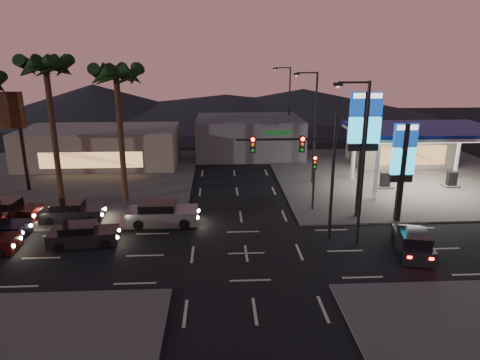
{
  "coord_description": "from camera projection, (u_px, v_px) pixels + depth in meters",
  "views": [
    {
      "loc": [
        -1.59,
        -23.18,
        11.42
      ],
      "look_at": [
        -0.09,
        5.33,
        3.0
      ],
      "focal_mm": 32.0,
      "sensor_mm": 36.0,
      "label": 1
    }
  ],
  "objects": [
    {
      "name": "hill_center",
      "position": [
        226.0,
        105.0,
        82.42
      ],
      "size": [
        60.0,
        60.0,
        4.0
      ],
      "primitive_type": "cone",
      "color": "black",
      "rests_on": "ground"
    },
    {
      "name": "building_far_mid",
      "position": [
        249.0,
        136.0,
        49.9
      ],
      "size": [
        12.0,
        9.0,
        4.4
      ],
      "primitive_type": "cube",
      "color": "#4C4C51",
      "rests_on": "ground"
    },
    {
      "name": "streetlight_mid",
      "position": [
        313.0,
        122.0,
        37.65
      ],
      "size": [
        2.14,
        0.25,
        10.0
      ],
      "color": "black",
      "rests_on": "ground"
    },
    {
      "name": "pedestal_signal",
      "position": [
        314.0,
        174.0,
        31.65
      ],
      "size": [
        0.32,
        0.39,
        4.3
      ],
      "color": "black",
      "rests_on": "ground"
    },
    {
      "name": "car_lane_b_mid",
      "position": [
        72.0,
        212.0,
        30.32
      ],
      "size": [
        4.44,
        2.04,
        1.42
      ],
      "color": "black",
      "rests_on": "ground"
    },
    {
      "name": "car_lane_b_front",
      "position": [
        162.0,
        214.0,
        29.73
      ],
      "size": [
        5.01,
        2.14,
        1.62
      ],
      "color": "slate",
      "rests_on": "ground"
    },
    {
      "name": "convenience_store",
      "position": [
        400.0,
        145.0,
        45.97
      ],
      "size": [
        10.0,
        6.0,
        4.0
      ],
      "primitive_type": "cube",
      "color": "#726B5B",
      "rests_on": "ground"
    },
    {
      "name": "corner_lot_ne",
      "position": [
        399.0,
        176.0,
        41.63
      ],
      "size": [
        24.0,
        24.0,
        0.12
      ],
      "primitive_type": "cube",
      "color": "#47443F",
      "rests_on": "ground"
    },
    {
      "name": "palm_b",
      "position": [
        46.0,
        75.0,
        31.09
      ],
      "size": [
        4.41,
        4.41,
        11.46
      ],
      "color": "black",
      "rests_on": "ground"
    },
    {
      "name": "corner_lot_nw",
      "position": [
        65.0,
        180.0,
        40.02
      ],
      "size": [
        24.0,
        24.0,
        0.12
      ],
      "primitive_type": "cube",
      "color": "#47443F",
      "rests_on": "ground"
    },
    {
      "name": "streetlight_far",
      "position": [
        288.0,
        104.0,
        51.06
      ],
      "size": [
        2.14,
        0.25,
        10.0
      ],
      "color": "black",
      "rests_on": "ground"
    },
    {
      "name": "gas_station",
      "position": [
        424.0,
        132.0,
        36.38
      ],
      "size": [
        12.2,
        8.2,
        5.47
      ],
      "color": "silver",
      "rests_on": "ground"
    },
    {
      "name": "ground",
      "position": [
        246.0,
        253.0,
        25.52
      ],
      "size": [
        140.0,
        140.0,
        0.0
      ],
      "primitive_type": "plane",
      "color": "black",
      "rests_on": "ground"
    },
    {
      "name": "traffic_signal_mast",
      "position": [
        306.0,
        160.0,
        26.13
      ],
      "size": [
        6.1,
        0.39,
        8.0
      ],
      "color": "black",
      "rests_on": "ground"
    },
    {
      "name": "car_lane_a_front",
      "position": [
        83.0,
        235.0,
        26.5
      ],
      "size": [
        4.38,
        2.18,
        1.38
      ],
      "color": "black",
      "rests_on": "ground"
    },
    {
      "name": "pylon_sign_tall",
      "position": [
        364.0,
        130.0,
        29.4
      ],
      "size": [
        2.2,
        0.35,
        9.0
      ],
      "color": "black",
      "rests_on": "ground"
    },
    {
      "name": "car_lane_b_rear",
      "position": [
        6.0,
        211.0,
        30.36
      ],
      "size": [
        4.74,
        2.29,
        1.5
      ],
      "color": "black",
      "rests_on": "ground"
    },
    {
      "name": "building_far_west",
      "position": [
        101.0,
        147.0,
        45.32
      ],
      "size": [
        16.0,
        8.0,
        4.0
      ],
      "primitive_type": "cube",
      "color": "#726B5B",
      "rests_on": "ground"
    },
    {
      "name": "pylon_sign_short",
      "position": [
        403.0,
        158.0,
        29.06
      ],
      "size": [
        1.6,
        0.35,
        7.0
      ],
      "color": "black",
      "rests_on": "ground"
    },
    {
      "name": "streetlight_near",
      "position": [
        360.0,
        155.0,
        25.2
      ],
      "size": [
        2.14,
        0.25,
        10.0
      ],
      "color": "black",
      "rests_on": "ground"
    },
    {
      "name": "hill_left",
      "position": [
        94.0,
        100.0,
        80.88
      ],
      "size": [
        40.0,
        40.0,
        6.0
      ],
      "primitive_type": "cone",
      "color": "black",
      "rests_on": "ground"
    },
    {
      "name": "palm_a",
      "position": [
        117.0,
        82.0,
        31.5
      ],
      "size": [
        4.41,
        4.41,
        10.86
      ],
      "color": "black",
      "rests_on": "ground"
    },
    {
      "name": "hill_right",
      "position": [
        303.0,
        102.0,
        83.03
      ],
      "size": [
        50.0,
        50.0,
        5.0
      ],
      "primitive_type": "cone",
      "color": "black",
      "rests_on": "ground"
    },
    {
      "name": "suv_station",
      "position": [
        413.0,
        243.0,
        25.39
      ],
      "size": [
        2.66,
        4.48,
        1.41
      ],
      "color": "black",
      "rests_on": "ground"
    }
  ]
}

